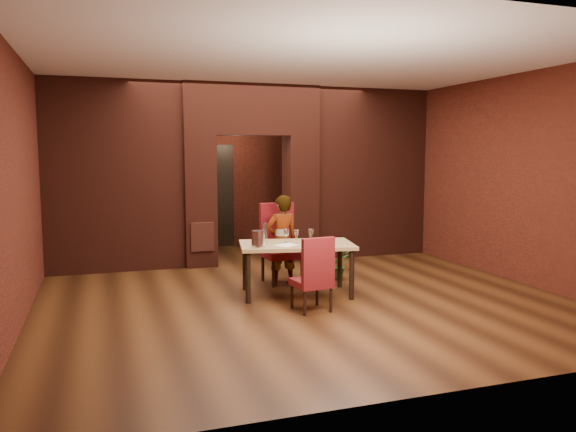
# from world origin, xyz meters

# --- Properties ---
(floor) EXTENTS (8.00, 8.00, 0.00)m
(floor) POSITION_xyz_m (0.00, 0.00, 0.00)
(floor) COLOR #472711
(floor) RESTS_ON ground
(ceiling) EXTENTS (7.00, 8.00, 0.04)m
(ceiling) POSITION_xyz_m (0.00, 0.00, 3.20)
(ceiling) COLOR silver
(ceiling) RESTS_ON ground
(wall_back) EXTENTS (7.00, 0.04, 3.20)m
(wall_back) POSITION_xyz_m (0.00, 4.00, 1.60)
(wall_back) COLOR maroon
(wall_back) RESTS_ON ground
(wall_front) EXTENTS (7.00, 0.04, 3.20)m
(wall_front) POSITION_xyz_m (0.00, -4.00, 1.60)
(wall_front) COLOR maroon
(wall_front) RESTS_ON ground
(wall_left) EXTENTS (0.04, 8.00, 3.20)m
(wall_left) POSITION_xyz_m (-3.50, 0.00, 1.60)
(wall_left) COLOR maroon
(wall_left) RESTS_ON ground
(wall_right) EXTENTS (0.04, 8.00, 3.20)m
(wall_right) POSITION_xyz_m (3.50, 0.00, 1.60)
(wall_right) COLOR maroon
(wall_right) RESTS_ON ground
(pillar_left) EXTENTS (0.55, 0.55, 2.30)m
(pillar_left) POSITION_xyz_m (-0.95, 2.00, 1.15)
(pillar_left) COLOR maroon
(pillar_left) RESTS_ON ground
(pillar_right) EXTENTS (0.55, 0.55, 2.30)m
(pillar_right) POSITION_xyz_m (0.95, 2.00, 1.15)
(pillar_right) COLOR maroon
(pillar_right) RESTS_ON ground
(lintel) EXTENTS (2.45, 0.55, 0.90)m
(lintel) POSITION_xyz_m (0.00, 2.00, 2.75)
(lintel) COLOR maroon
(lintel) RESTS_ON ground
(wing_wall_left) EXTENTS (2.28, 0.35, 3.20)m
(wing_wall_left) POSITION_xyz_m (-2.36, 2.00, 1.60)
(wing_wall_left) COLOR maroon
(wing_wall_left) RESTS_ON ground
(wing_wall_right) EXTENTS (2.28, 0.35, 3.20)m
(wing_wall_right) POSITION_xyz_m (2.36, 2.00, 1.60)
(wing_wall_right) COLOR maroon
(wing_wall_right) RESTS_ON ground
(vent_panel) EXTENTS (0.40, 0.03, 0.50)m
(vent_panel) POSITION_xyz_m (-0.95, 1.71, 0.55)
(vent_panel) COLOR #9E422D
(vent_panel) RESTS_ON ground
(rear_door) EXTENTS (0.90, 0.08, 2.10)m
(rear_door) POSITION_xyz_m (-0.40, 3.94, 1.05)
(rear_door) COLOR black
(rear_door) RESTS_ON ground
(rear_door_frame) EXTENTS (1.02, 0.04, 2.22)m
(rear_door_frame) POSITION_xyz_m (-0.40, 3.90, 1.05)
(rear_door_frame) COLOR black
(rear_door_frame) RESTS_ON ground
(dining_table) EXTENTS (1.71, 1.16, 0.73)m
(dining_table) POSITION_xyz_m (-0.02, -0.53, 0.37)
(dining_table) COLOR #A37C52
(dining_table) RESTS_ON ground
(chair_far) EXTENTS (0.59, 0.59, 1.22)m
(chair_far) POSITION_xyz_m (0.02, 0.23, 0.61)
(chair_far) COLOR maroon
(chair_far) RESTS_ON ground
(chair_near) EXTENTS (0.48, 0.48, 0.96)m
(chair_near) POSITION_xyz_m (-0.10, -1.34, 0.48)
(chair_near) COLOR maroon
(chair_near) RESTS_ON ground
(person_seated) EXTENTS (0.53, 0.37, 1.37)m
(person_seated) POSITION_xyz_m (-0.03, 0.11, 0.68)
(person_seated) COLOR beige
(person_seated) RESTS_ON ground
(wine_glass_a) EXTENTS (0.08, 0.08, 0.19)m
(wine_glass_a) POSITION_xyz_m (-0.13, -0.40, 0.83)
(wine_glass_a) COLOR white
(wine_glass_a) RESTS_ON dining_table
(wine_glass_b) EXTENTS (0.08, 0.08, 0.19)m
(wine_glass_b) POSITION_xyz_m (-0.03, -0.56, 0.83)
(wine_glass_b) COLOR white
(wine_glass_b) RESTS_ON dining_table
(wine_glass_c) EXTENTS (0.08, 0.08, 0.20)m
(wine_glass_c) POSITION_xyz_m (0.16, -0.63, 0.84)
(wine_glass_c) COLOR silver
(wine_glass_c) RESTS_ON dining_table
(tasting_sheet) EXTENTS (0.39, 0.37, 0.00)m
(tasting_sheet) POSITION_xyz_m (-0.19, -0.63, 0.74)
(tasting_sheet) COLOR white
(tasting_sheet) RESTS_ON dining_table
(wine_bucket) EXTENTS (0.19, 0.19, 0.23)m
(wine_bucket) POSITION_xyz_m (-0.62, -0.69, 0.85)
(wine_bucket) COLOR silver
(wine_bucket) RESTS_ON dining_table
(water_bottle) EXTENTS (0.07, 0.07, 0.29)m
(water_bottle) POSITION_xyz_m (-0.42, -0.33, 0.88)
(water_bottle) COLOR white
(water_bottle) RESTS_ON dining_table
(potted_plant) EXTENTS (0.52, 0.49, 0.46)m
(potted_plant) POSITION_xyz_m (0.93, 0.22, 0.23)
(potted_plant) COLOR #275E1E
(potted_plant) RESTS_ON ground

